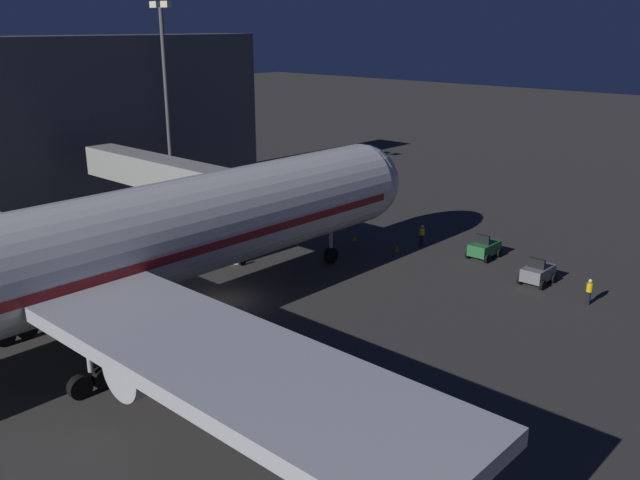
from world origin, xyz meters
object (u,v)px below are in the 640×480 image
at_px(baggage_tug_lead, 538,273).
at_px(traffic_cone_nose_port, 397,248).
at_px(baggage_tug_spare, 484,248).
at_px(apron_floodlight_mast, 166,89).
at_px(ground_crew_walking_aft, 422,234).
at_px(airliner_at_gate, 22,273).
at_px(traffic_cone_nose_starboard, 355,237).
at_px(jet_bridge, 181,179).
at_px(ground_crew_by_tug, 589,291).

bearing_deg(baggage_tug_lead, traffic_cone_nose_port, 4.84).
bearing_deg(baggage_tug_spare, traffic_cone_nose_port, 29.85).
height_order(apron_floodlight_mast, traffic_cone_nose_port, apron_floodlight_mast).
height_order(ground_crew_walking_aft, traffic_cone_nose_port, ground_crew_walking_aft).
distance_m(apron_floodlight_mast, traffic_cone_nose_port, 29.84).
bearing_deg(airliner_at_gate, ground_crew_walking_aft, -94.94).
bearing_deg(traffic_cone_nose_starboard, jet_bridge, 48.28).
distance_m(airliner_at_gate, baggage_tug_lead, 33.14).
distance_m(traffic_cone_nose_port, traffic_cone_nose_starboard, 4.40).
xyz_separation_m(jet_bridge, traffic_cone_nose_port, (-13.79, -10.53, -5.37)).
height_order(baggage_tug_lead, traffic_cone_nose_starboard, baggage_tug_lead).
relative_size(jet_bridge, apron_floodlight_mast, 1.10).
distance_m(baggage_tug_lead, ground_crew_by_tug, 4.33).
bearing_deg(baggage_tug_lead, ground_crew_by_tug, 162.74).
xyz_separation_m(baggage_tug_lead, traffic_cone_nose_port, (11.46, 0.97, -0.51)).
relative_size(baggage_tug_lead, baggage_tug_spare, 0.96).
distance_m(apron_floodlight_mast, ground_crew_by_tug, 44.50).
relative_size(airliner_at_gate, traffic_cone_nose_starboard, 110.83).
relative_size(airliner_at_gate, baggage_tug_spare, 22.63).
bearing_deg(airliner_at_gate, apron_floodlight_mast, -46.82).
distance_m(jet_bridge, baggage_tug_spare, 24.59).
xyz_separation_m(ground_crew_walking_aft, traffic_cone_nose_starboard, (4.93, 2.70, -0.70)).
bearing_deg(jet_bridge, apron_floodlight_mast, -32.50).
bearing_deg(traffic_cone_nose_port, baggage_tug_lead, -175.16).
distance_m(baggage_tug_spare, ground_crew_walking_aft, 5.41).
height_order(baggage_tug_spare, traffic_cone_nose_port, baggage_tug_spare).
height_order(jet_bridge, baggage_tug_lead, jet_bridge).
distance_m(airliner_at_gate, ground_crew_walking_aft, 31.99).
bearing_deg(jet_bridge, baggage_tug_lead, -155.51).
bearing_deg(traffic_cone_nose_starboard, airliner_at_gate, 94.36).
relative_size(apron_floodlight_mast, ground_crew_walking_aft, 11.09).
height_order(jet_bridge, baggage_tug_spare, jet_bridge).
relative_size(jet_bridge, baggage_tug_spare, 7.99).
distance_m(ground_crew_walking_aft, traffic_cone_nose_starboard, 5.66).
xyz_separation_m(ground_crew_walking_aft, traffic_cone_nose_port, (0.53, 2.70, -0.70)).
height_order(jet_bridge, ground_crew_walking_aft, jet_bridge).
distance_m(apron_floodlight_mast, traffic_cone_nose_starboard, 25.80).
bearing_deg(airliner_at_gate, traffic_cone_nose_starboard, -85.64).
bearing_deg(traffic_cone_nose_port, ground_crew_by_tug, 178.85).
bearing_deg(traffic_cone_nose_starboard, traffic_cone_nose_port, 180.00).
xyz_separation_m(apron_floodlight_mast, baggage_tug_spare, (-33.59, -5.05, -10.45)).
distance_m(airliner_at_gate, traffic_cone_nose_port, 29.40).
xyz_separation_m(airliner_at_gate, jet_bridge, (11.59, -18.31, 0.09)).
bearing_deg(ground_crew_by_tug, apron_floodlight_mast, 1.80).
relative_size(baggage_tug_lead, ground_crew_walking_aft, 1.46).
height_order(baggage_tug_spare, ground_crew_by_tug, baggage_tug_spare).
height_order(apron_floodlight_mast, ground_crew_walking_aft, apron_floodlight_mast).
height_order(ground_crew_walking_aft, traffic_cone_nose_starboard, ground_crew_walking_aft).
height_order(ground_crew_by_tug, traffic_cone_nose_port, ground_crew_by_tug).
height_order(baggage_tug_lead, traffic_cone_nose_port, baggage_tug_lead).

